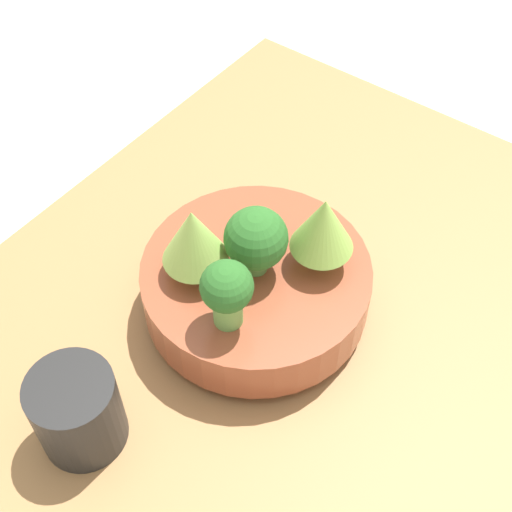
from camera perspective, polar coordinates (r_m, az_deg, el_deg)
ground_plane at (r=0.82m, az=0.16°, el=-6.45°), size 6.00×6.00×0.00m
table at (r=0.81m, az=0.17°, el=-5.76°), size 0.88×0.63×0.04m
bowl at (r=0.77m, az=0.00°, el=-2.38°), size 0.24×0.24×0.07m
broccoli_floret_right at (r=0.67m, az=-2.34°, el=-2.79°), size 0.05×0.05×0.08m
broccoli_floret_center at (r=0.71m, az=0.00°, el=1.33°), size 0.07×0.07×0.08m
romanesco_piece_near at (r=0.70m, az=-5.02°, el=1.52°), size 0.07×0.07×0.09m
romanesco_piece_far at (r=0.71m, az=5.41°, el=2.46°), size 0.07×0.07×0.09m
cup at (r=0.70m, az=-14.09°, el=-11.97°), size 0.08×0.08×0.09m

